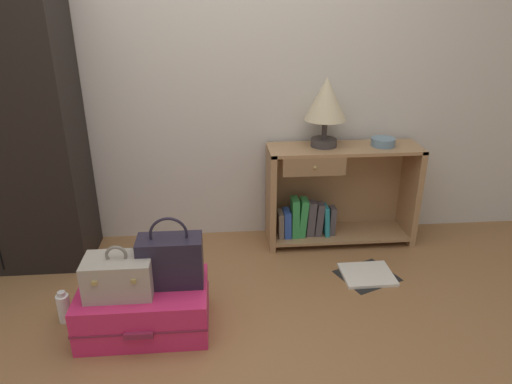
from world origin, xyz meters
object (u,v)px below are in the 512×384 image
bowl (383,142)px  suitcase_large (145,307)px  train_case (119,276)px  handbag (171,260)px  bookshelf (333,196)px  open_book_on_floor (367,275)px  bottle (64,307)px  table_lamp (326,102)px

bowl → suitcase_large: bowl is taller
train_case → handbag: bearing=15.5°
bookshelf → open_book_on_floor: size_ratio=2.45×
suitcase_large → train_case: bearing=-159.3°
bookshelf → open_book_on_floor: bearing=-76.4°
handbag → bowl: bearing=31.2°
handbag → train_case: bearing=-164.5°
bookshelf → bottle: (-1.62, -0.77, -0.25)m
bookshelf → open_book_on_floor: 0.60m
suitcase_large → table_lamp: bearing=38.5°
bowl → train_case: bearing=-151.0°
train_case → bottle: train_case is taller
handbag → bottle: 0.66m
bookshelf → train_case: size_ratio=3.09×
train_case → handbag: size_ratio=0.87×
bottle → open_book_on_floor: size_ratio=0.44×
bowl → open_book_on_floor: bowl is taller
bowl → suitcase_large: (-1.49, -0.85, -0.60)m
bottle → train_case: bearing=-20.6°
handbag → open_book_on_floor: (1.16, 0.34, -0.37)m
bookshelf → train_case: bookshelf is taller
suitcase_large → open_book_on_floor: 1.36m
bookshelf → open_book_on_floor: (0.12, -0.49, -0.33)m
bottle → open_book_on_floor: bottle is taller
open_book_on_floor → bookshelf: bearing=103.6°
train_case → suitcase_large: bearing=20.7°
bookshelf → bowl: bearing=-3.2°
table_lamp → train_case: table_lamp is taller
table_lamp → bottle: table_lamp is taller
bowl → bottle: size_ratio=0.87×
table_lamp → bowl: size_ratio=2.86×
bookshelf → suitcase_large: 1.48m
bottle → suitcase_large: bearing=-11.6°
train_case → bottle: 0.45m
suitcase_large → train_case: (-0.10, -0.04, 0.22)m
table_lamp → bottle: 1.95m
handbag → open_book_on_floor: handbag is taller
bowl → handbag: (-1.34, -0.81, -0.34)m
bowl → handbag: bowl is taller
handbag → bookshelf: bearing=38.7°
bowl → train_case: 1.86m
bowl → open_book_on_floor: (-0.19, -0.47, -0.71)m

